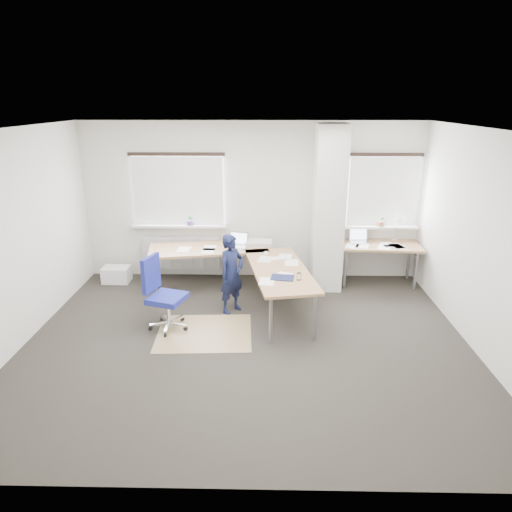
{
  "coord_description": "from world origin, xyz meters",
  "views": [
    {
      "loc": [
        0.24,
        -5.51,
        3.13
      ],
      "look_at": [
        0.11,
        0.9,
        0.93
      ],
      "focal_mm": 32.0,
      "sensor_mm": 36.0,
      "label": 1
    }
  ],
  "objects_px": {
    "task_chair": "(165,309)",
    "person": "(232,274)",
    "desk_side": "(379,246)",
    "desk_main": "(244,259)"
  },
  "relations": [
    {
      "from": "desk_side",
      "to": "task_chair",
      "type": "relative_size",
      "value": 1.34
    },
    {
      "from": "desk_main",
      "to": "desk_side",
      "type": "height_order",
      "value": "desk_side"
    },
    {
      "from": "desk_side",
      "to": "desk_main",
      "type": "bearing_deg",
      "value": -159.21
    },
    {
      "from": "desk_main",
      "to": "task_chair",
      "type": "height_order",
      "value": "task_chair"
    },
    {
      "from": "desk_main",
      "to": "person",
      "type": "xyz_separation_m",
      "value": [
        -0.17,
        -0.47,
        -0.07
      ]
    },
    {
      "from": "task_chair",
      "to": "person",
      "type": "bearing_deg",
      "value": 49.96
    },
    {
      "from": "desk_main",
      "to": "task_chair",
      "type": "relative_size",
      "value": 2.63
    },
    {
      "from": "task_chair",
      "to": "person",
      "type": "height_order",
      "value": "person"
    },
    {
      "from": "desk_side",
      "to": "task_chair",
      "type": "distance_m",
      "value": 3.88
    },
    {
      "from": "desk_side",
      "to": "task_chair",
      "type": "bearing_deg",
      "value": -149.39
    }
  ]
}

